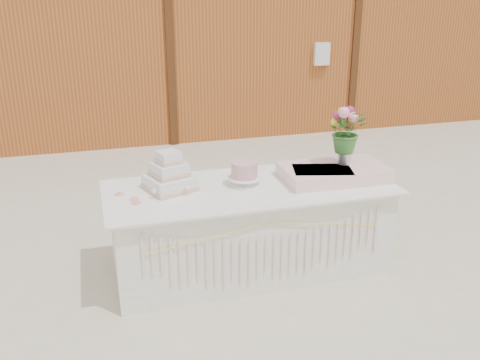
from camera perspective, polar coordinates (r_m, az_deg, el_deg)
name	(u,v)px	position (r m, az deg, el deg)	size (l,w,h in m)	color
ground	(249,268)	(4.77, 1.01, -9.35)	(80.00, 80.00, 0.00)	beige
barn	(151,23)	(10.05, -9.45, 16.15)	(12.60, 4.60, 3.30)	#A15521
cake_table	(250,228)	(4.59, 1.06, -5.18)	(2.40, 1.00, 0.77)	white
wedding_cake	(169,177)	(4.38, -7.53, 0.36)	(0.46, 0.46, 0.32)	silver
pink_cake_stand	(244,172)	(4.43, 0.47, 0.82)	(0.28, 0.28, 0.20)	white
satin_runner	(334,172)	(4.67, 10.00, 0.80)	(0.89, 0.52, 0.11)	#FFD0CD
flower_vase	(345,155)	(4.71, 11.10, 2.62)	(0.11, 0.11, 0.15)	silver
bouquet	(347,125)	(4.64, 11.32, 5.74)	(0.34, 0.29, 0.38)	#37712D
loose_flowers	(127,197)	(4.29, -12.01, -1.77)	(0.15, 0.37, 0.02)	pink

